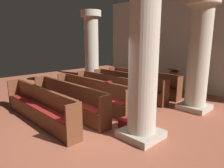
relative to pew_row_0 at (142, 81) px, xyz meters
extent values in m
plane|color=#AD5B42|center=(1.18, -4.10, -0.53)|extent=(19.20, 19.20, 0.00)
cube|color=beige|center=(1.18, 1.98, 1.72)|extent=(10.00, 0.16, 4.50)
cube|color=brown|center=(0.00, -0.02, -0.07)|extent=(3.69, 0.38, 0.05)
cube|color=brown|center=(0.00, 0.14, 0.21)|extent=(3.69, 0.04, 0.52)
cube|color=brown|center=(0.00, 0.19, 0.46)|extent=(3.54, 0.06, 0.02)
cube|color=brown|center=(-1.87, -0.02, -0.03)|extent=(0.06, 0.44, 1.00)
cube|color=brown|center=(1.87, -0.02, -0.03)|extent=(0.06, 0.44, 1.00)
cube|color=brown|center=(0.00, -0.20, -0.30)|extent=(3.69, 0.03, 0.41)
cube|color=maroon|center=(0.00, -0.04, -0.03)|extent=(3.39, 0.32, 0.03)
cube|color=brown|center=(0.00, -1.01, -0.07)|extent=(3.69, 0.38, 0.05)
cube|color=brown|center=(0.00, -0.84, 0.21)|extent=(3.69, 0.04, 0.52)
cube|color=brown|center=(0.00, -0.79, 0.46)|extent=(3.54, 0.06, 0.02)
cube|color=brown|center=(-1.87, -1.01, -0.03)|extent=(0.06, 0.44, 1.00)
cube|color=brown|center=(1.87, -1.01, -0.03)|extent=(0.06, 0.44, 1.00)
cube|color=brown|center=(0.00, -1.18, -0.30)|extent=(3.69, 0.03, 0.41)
cube|color=maroon|center=(0.00, -1.03, -0.03)|extent=(3.39, 0.32, 0.03)
cube|color=brown|center=(0.00, -1.99, -0.07)|extent=(3.69, 0.38, 0.05)
cube|color=brown|center=(0.00, -1.82, 0.21)|extent=(3.69, 0.04, 0.52)
cube|color=brown|center=(0.00, -1.77, 0.46)|extent=(3.54, 0.06, 0.02)
cube|color=brown|center=(-1.87, -1.99, -0.03)|extent=(0.06, 0.44, 1.00)
cube|color=brown|center=(1.87, -1.99, -0.03)|extent=(0.06, 0.44, 1.00)
cube|color=brown|center=(0.00, -2.16, -0.30)|extent=(3.69, 0.03, 0.41)
cube|color=maroon|center=(0.00, -2.01, -0.03)|extent=(3.39, 0.32, 0.03)
cube|color=brown|center=(0.00, -2.97, -0.07)|extent=(3.69, 0.38, 0.05)
cube|color=brown|center=(0.00, -2.80, 0.21)|extent=(3.69, 0.04, 0.52)
cube|color=brown|center=(0.00, -2.75, 0.46)|extent=(3.54, 0.06, 0.02)
cube|color=brown|center=(-1.87, -2.97, -0.03)|extent=(0.06, 0.44, 1.00)
cube|color=brown|center=(1.87, -2.97, -0.03)|extent=(0.06, 0.44, 1.00)
cube|color=brown|center=(0.00, -3.14, -0.30)|extent=(3.69, 0.03, 0.41)
cube|color=maroon|center=(0.00, -2.99, -0.03)|extent=(3.39, 0.32, 0.03)
cube|color=brown|center=(0.00, -3.95, -0.07)|extent=(3.69, 0.38, 0.05)
cube|color=brown|center=(0.00, -3.78, 0.21)|extent=(3.69, 0.05, 0.52)
cube|color=brown|center=(0.00, -3.74, 0.46)|extent=(3.54, 0.06, 0.02)
cube|color=brown|center=(-1.87, -3.95, -0.03)|extent=(0.06, 0.44, 1.00)
cube|color=brown|center=(1.87, -3.95, -0.03)|extent=(0.06, 0.44, 1.00)
cube|color=brown|center=(0.00, -4.13, -0.30)|extent=(3.69, 0.03, 0.41)
cube|color=maroon|center=(0.00, -3.97, -0.03)|extent=(3.39, 0.32, 0.03)
cube|color=brown|center=(0.00, -4.93, -0.07)|extent=(3.69, 0.38, 0.05)
cube|color=brown|center=(0.00, -4.76, 0.21)|extent=(3.69, 0.04, 0.52)
cube|color=brown|center=(0.00, -4.72, 0.46)|extent=(3.54, 0.06, 0.02)
cube|color=brown|center=(-1.87, -4.93, -0.03)|extent=(0.06, 0.44, 1.00)
cube|color=brown|center=(1.87, -4.93, -0.03)|extent=(0.06, 0.44, 1.00)
cube|color=brown|center=(0.00, -5.11, -0.30)|extent=(3.69, 0.03, 0.41)
cube|color=maroon|center=(0.00, -4.95, -0.03)|extent=(3.39, 0.32, 0.03)
cube|color=#B6AD9A|center=(2.75, -0.52, -0.44)|extent=(0.95, 0.95, 0.18)
cylinder|color=beige|center=(2.75, -0.52, 1.31)|extent=(0.71, 0.71, 3.32)
cube|color=#B6AD9A|center=(-2.70, -0.74, -0.44)|extent=(0.95, 0.95, 0.18)
cylinder|color=beige|center=(-2.70, -0.74, 1.31)|extent=(0.71, 0.71, 3.32)
cylinder|color=beige|center=(-2.70, -0.74, 3.12)|extent=(1.02, 1.02, 0.30)
cube|color=#B6AD9A|center=(2.75, -3.54, -0.44)|extent=(0.94, 0.94, 0.18)
cylinder|color=beige|center=(2.75, -3.54, 1.31)|extent=(0.70, 0.70, 3.32)
cube|color=brown|center=(0.88, 1.26, -0.50)|extent=(0.45, 0.45, 0.06)
cube|color=brown|center=(0.88, 1.26, -0.05)|extent=(0.28, 0.28, 0.95)
cube|color=brown|center=(0.88, 1.26, 0.48)|extent=(0.48, 0.35, 0.15)
cube|color=maroon|center=(0.72, -2.76, 0.49)|extent=(0.14, 0.21, 0.03)
cube|color=maroon|center=(2.13, -3.40, -0.39)|extent=(0.38, 0.30, 0.26)
camera|label=1|loc=(5.67, -7.39, 1.91)|focal=32.96mm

